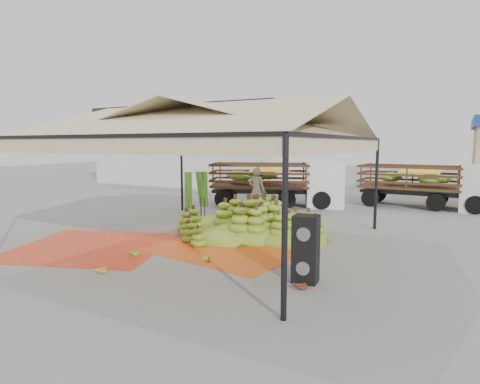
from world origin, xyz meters
The scene contains 17 objects.
ground centered at (0.00, 0.00, 0.00)m, with size 90.00×90.00×0.00m, color slate.
canopy_tent centered at (0.00, 0.00, 3.30)m, with size 8.10×8.10×4.00m.
building_white centered at (-10.00, 14.00, 2.71)m, with size 14.30×6.30×5.40m.
tarp_left centered at (-2.49, -2.18, 0.01)m, with size 3.99×3.80×0.01m, color red.
tarp_right centered at (1.06, -0.17, 0.01)m, with size 3.83×4.02×0.01m, color #D14413.
banana_heap centered at (0.77, 1.27, 0.57)m, with size 5.34×4.38×1.14m, color #4F6E17.
hand_yellow_a centered at (1.00, -1.86, 0.11)m, with size 0.47×0.38×0.21m, color gold.
hand_yellow_b centered at (-0.53, -3.70, 0.10)m, with size 0.43×0.35×0.20m, color gold.
hand_red_a centered at (3.70, -2.50, 0.10)m, with size 0.45×0.37×0.20m, color #5B1F15.
hand_red_b centered at (3.12, -1.04, 0.10)m, with size 0.44×0.36×0.20m, color #5B2714.
hand_green centered at (-0.87, -2.26, 0.10)m, with size 0.42×0.34×0.19m, color #57811B.
hanging_bunches centered at (-0.43, -0.97, 2.62)m, with size 1.74×0.24×0.20m.
speaker_stack centered at (3.70, -2.10, 0.70)m, with size 0.55×0.49×1.40m.
banana_leaves centered at (-1.97, 2.02, 0.00)m, with size 0.96×1.36×3.70m, color #316C1C, non-canonical shape.
vendor centered at (-0.77, 4.69, 0.96)m, with size 0.70×0.46×1.93m, color gray.
truck_left centered at (-0.77, 7.30, 1.25)m, with size 6.25×4.13×2.04m.
truck_right centered at (5.41, 9.84, 1.21)m, with size 5.77×2.15×1.96m.
Camera 1 is at (6.35, -9.80, 2.84)m, focal length 30.00 mm.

